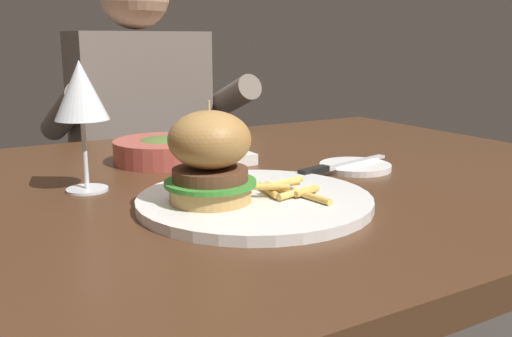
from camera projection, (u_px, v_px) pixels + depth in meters
name	position (u px, v px, depth m)	size (l,w,h in m)	color
dining_table	(241.00, 226.00, 0.94)	(1.32, 0.95, 0.74)	#472B19
main_plate	(255.00, 201.00, 0.77)	(0.32, 0.32, 0.01)	white
burger_sandwich	(210.00, 157.00, 0.73)	(0.12, 0.12, 0.13)	tan
fries_pile	(287.00, 189.00, 0.77)	(0.10, 0.12, 0.02)	#E0B251
wine_glass	(81.00, 94.00, 0.82)	(0.08, 0.08, 0.19)	silver
bread_plate	(355.00, 167.00, 0.99)	(0.12, 0.12, 0.01)	white
table_knife	(337.00, 166.00, 0.95)	(0.22, 0.06, 0.01)	silver
butter_dish	(234.00, 158.00, 1.02)	(0.07, 0.05, 0.04)	white
soup_bowl	(164.00, 150.00, 1.04)	(0.18, 0.18, 0.05)	#B24C42
diner_person	(143.00, 180.00, 1.64)	(0.51, 0.36, 1.18)	#282833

